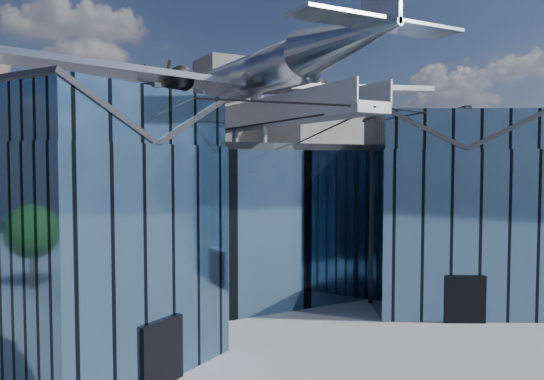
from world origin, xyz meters
TOP-DOWN VIEW (x-y plane):
  - ground_plane at (0.00, 0.00)m, footprint 120.00×120.00m
  - museum at (0.00, 5.82)m, footprint 32.88×24.50m
  - bg_towers at (1.45, 50.49)m, footprint 77.00×24.50m
  - tree_side_e at (25.50, 6.19)m, footprint 3.35×3.35m

SIDE VIEW (x-z plane):
  - ground_plane at x=0.00m, z-range 0.00..0.00m
  - tree_side_e at x=25.50m, z-range 0.80..5.35m
  - museum at x=0.00m, z-range -3.26..14.34m
  - bg_towers at x=1.45m, z-range -2.99..23.01m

